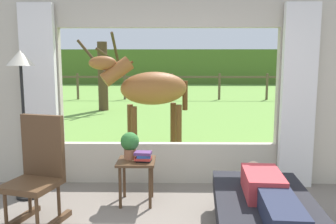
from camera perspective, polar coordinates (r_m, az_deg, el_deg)
back_wall_with_window at (r=4.78m, az=0.09°, el=3.17°), size 5.20×0.12×2.55m
curtain_panel_left at (r=4.97m, az=-19.85°, el=2.29°), size 0.44×0.10×2.40m
curtain_panel_right at (r=4.92m, az=20.16°, el=2.23°), size 0.44×0.10×2.40m
outdoor_pasture_lawn at (r=15.75m, az=0.65°, el=2.26°), size 36.00×21.68×0.02m
distant_hill_ridge at (r=25.50m, az=0.75°, el=7.28°), size 36.00×2.00×2.40m
recliner_sofa at (r=3.50m, az=15.37°, el=-16.65°), size 1.02×1.76×0.42m
reclining_person at (r=3.34m, az=15.79°, el=-12.28°), size 0.38×1.44×0.22m
rocking_chair at (r=3.93m, az=-20.18°, el=-8.96°), size 0.63×0.78×1.12m
side_table at (r=4.24m, az=-5.10°, el=-8.93°), size 0.44×0.44×0.52m
potted_plant at (r=4.23m, az=-6.14°, el=-5.08°), size 0.22×0.22×0.32m
book_stack at (r=4.13m, az=-3.97°, el=-7.14°), size 0.21×0.17×0.12m
floor_lamp_left at (r=4.55m, az=-22.47°, el=4.80°), size 0.32×0.32×1.80m
horse at (r=6.46m, az=-2.94°, el=3.67°), size 1.81×0.93×1.73m
pasture_tree at (r=11.91m, az=-10.37°, el=6.05°), size 1.48×1.17×2.54m
pasture_fence_line at (r=15.01m, az=0.64°, el=4.78°), size 16.10×0.10×1.10m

